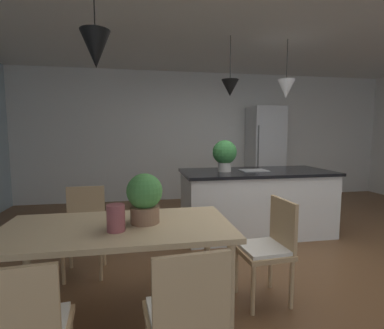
% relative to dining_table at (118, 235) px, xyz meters
% --- Properties ---
extents(ground_plane, '(10.00, 8.40, 0.04)m').
position_rel_dining_table_xyz_m(ground_plane, '(1.72, 0.72, -0.68)').
color(ground_plane, brown).
extents(ceiling_slab, '(10.00, 8.40, 0.12)m').
position_rel_dining_table_xyz_m(ceiling_slab, '(1.72, 0.72, 2.10)').
color(ceiling_slab, silver).
extents(wall_back_kitchen, '(10.00, 0.12, 2.70)m').
position_rel_dining_table_xyz_m(wall_back_kitchen, '(1.72, 3.98, 0.69)').
color(wall_back_kitchen, silver).
rests_on(wall_back_kitchen, ground_plane).
extents(dining_table, '(1.73, 0.87, 0.73)m').
position_rel_dining_table_xyz_m(dining_table, '(0.00, 0.00, 0.00)').
color(dining_table, '#D1B284').
rests_on(dining_table, ground_plane).
extents(chair_kitchen_end, '(0.43, 0.43, 0.87)m').
position_rel_dining_table_xyz_m(chair_kitchen_end, '(1.23, 0.00, -0.18)').
color(chair_kitchen_end, tan).
rests_on(chair_kitchen_end, ground_plane).
extents(chair_far_left, '(0.41, 0.41, 0.87)m').
position_rel_dining_table_xyz_m(chair_far_left, '(-0.39, 0.80, -0.18)').
color(chair_far_left, tan).
rests_on(chair_far_left, ground_plane).
extents(chair_near_right, '(0.43, 0.43, 0.87)m').
position_rel_dining_table_xyz_m(chair_near_right, '(0.39, -0.80, -0.18)').
color(chair_near_right, tan).
rests_on(chair_near_right, ground_plane).
extents(kitchen_island, '(2.08, 0.96, 0.91)m').
position_rel_dining_table_xyz_m(kitchen_island, '(1.79, 1.59, -0.20)').
color(kitchen_island, white).
rests_on(kitchen_island, ground_plane).
extents(refrigerator, '(0.67, 0.67, 1.98)m').
position_rel_dining_table_xyz_m(refrigerator, '(2.81, 3.58, 0.33)').
color(refrigerator, silver).
rests_on(refrigerator, ground_plane).
extents(pendant_over_table, '(0.21, 0.21, 0.81)m').
position_rel_dining_table_xyz_m(pendant_over_table, '(-0.12, 0.02, 1.36)').
color(pendant_over_table, black).
extents(pendant_over_island_main, '(0.23, 0.23, 0.78)m').
position_rel_dining_table_xyz_m(pendant_over_island_main, '(1.38, 1.59, 1.37)').
color(pendant_over_island_main, black).
extents(pendant_over_island_aux, '(0.23, 0.23, 0.79)m').
position_rel_dining_table_xyz_m(pendant_over_island_aux, '(2.19, 1.59, 1.38)').
color(pendant_over_island_aux, black).
extents(potted_plant_on_island, '(0.33, 0.33, 0.43)m').
position_rel_dining_table_xyz_m(potted_plant_on_island, '(1.32, 1.59, 0.49)').
color(potted_plant_on_island, beige).
rests_on(potted_plant_on_island, kitchen_island).
extents(potted_plant_on_table, '(0.28, 0.28, 0.39)m').
position_rel_dining_table_xyz_m(potted_plant_on_table, '(0.21, 0.04, 0.28)').
color(potted_plant_on_table, '#8C664C').
rests_on(potted_plant_on_table, dining_table).
extents(vase_on_dining_table, '(0.13, 0.13, 0.19)m').
position_rel_dining_table_xyz_m(vase_on_dining_table, '(-0.00, -0.12, 0.17)').
color(vase_on_dining_table, '#994C51').
rests_on(vase_on_dining_table, dining_table).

